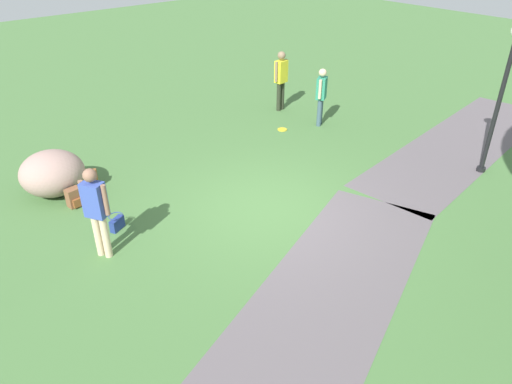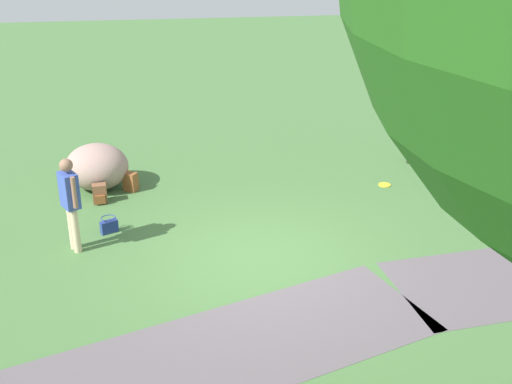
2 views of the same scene
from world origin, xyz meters
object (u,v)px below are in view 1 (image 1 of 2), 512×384
lawn_boulder (52,173)px  spare_backpack_on_lawn (91,179)px  lamp_post (504,85)px  passerby_on_path (281,76)px  woman_with_handbag (96,207)px  frisbee_on_grass (282,129)px  man_near_boulder (321,93)px  handbag_on_grass (117,223)px  backpack_by_boulder (74,198)px

lawn_boulder → spare_backpack_on_lawn: bearing=161.3°
lamp_post → passerby_on_path: lamp_post is taller
lamp_post → passerby_on_path: 6.17m
woman_with_handbag → spare_backpack_on_lawn: size_ratio=4.31×
frisbee_on_grass → man_near_boulder: bearing=158.4°
frisbee_on_grass → handbag_on_grass: bearing=14.2°
frisbee_on_grass → lamp_post: bearing=111.0°
lamp_post → passerby_on_path: bearing=-82.3°
lawn_boulder → handbag_on_grass: lawn_boulder is taller
woman_with_handbag → passerby_on_path: passerby_on_path is taller
lamp_post → frisbee_on_grass: 5.57m
passerby_on_path → woman_with_handbag: bearing=23.9°
woman_with_handbag → spare_backpack_on_lawn: (-0.87, -2.49, -0.81)m
woman_with_handbag → spare_backpack_on_lawn: 2.76m
lawn_boulder → woman_with_handbag: bearing=86.3°
passerby_on_path → handbag_on_grass: 7.33m
lawn_boulder → passerby_on_path: passerby_on_path is taller
lawn_boulder → passerby_on_path: 7.18m
man_near_boulder → woman_with_handbag: bearing=12.5°
woman_with_handbag → frisbee_on_grass: 6.67m
lamp_post → backpack_by_boulder: size_ratio=8.34×
passerby_on_path → spare_backpack_on_lawn: passerby_on_path is taller
handbag_on_grass → backpack_by_boulder: (0.27, -1.35, 0.05)m
backpack_by_boulder → frisbee_on_grass: backpack_by_boulder is taller
passerby_on_path → spare_backpack_on_lawn: size_ratio=4.45×
frisbee_on_grass → spare_backpack_on_lawn: bearing=-4.7°
man_near_boulder → passerby_on_path: size_ratio=0.91×
lamp_post → woman_with_handbag: 8.66m
spare_backpack_on_lawn → frisbee_on_grass: 5.43m
man_near_boulder → frisbee_on_grass: 1.46m
lawn_boulder → passerby_on_path: bearing=-175.9°
backpack_by_boulder → frisbee_on_grass: (-6.01, -0.10, -0.18)m
spare_backpack_on_lawn → frisbee_on_grass: spare_backpack_on_lawn is taller
lawn_boulder → frisbee_on_grass: 6.16m
passerby_on_path → backpack_by_boulder: size_ratio=4.45×
passerby_on_path → spare_backpack_on_lawn: 6.54m
spare_backpack_on_lawn → frisbee_on_grass: bearing=175.3°
woman_with_handbag → backpack_by_boulder: woman_with_handbag is taller
lawn_boulder → frisbee_on_grass: size_ratio=6.73×
lamp_post → man_near_boulder: size_ratio=2.06×
woman_with_handbag → handbag_on_grass: size_ratio=4.72×
lawn_boulder → backpack_by_boulder: 0.84m
woman_with_handbag → passerby_on_path: (-7.31, -3.23, 0.04)m
lamp_post → passerby_on_path: (0.81, -6.03, -1.03)m
handbag_on_grass → backpack_by_boulder: bearing=-78.6°
passerby_on_path → spare_backpack_on_lawn: (6.44, 0.74, -0.85)m
handbag_on_grass → backpack_by_boulder: backpack_by_boulder is taller
woman_with_handbag → frisbee_on_grass: size_ratio=6.49×
man_near_boulder → spare_backpack_on_lawn: (6.46, -0.87, -0.74)m
woman_with_handbag → passerby_on_path: size_ratio=0.97×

